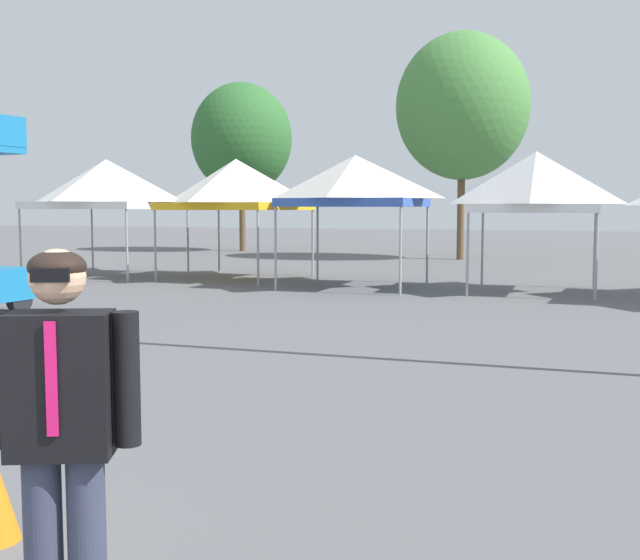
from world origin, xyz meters
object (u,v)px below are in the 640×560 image
(canopy_tent_far_right, at_px, (236,185))
(tree_behind_tents_center, at_px, (463,106))
(tree_behind_tents_right, at_px, (242,139))
(canopy_tent_behind_center, at_px, (107,184))
(person_foreground, at_px, (62,429))
(canopy_tent_behind_right, at_px, (355,181))
(canopy_tent_far_left, at_px, (536,182))

(canopy_tent_far_right, distance_m, tree_behind_tents_center, 11.75)
(tree_behind_tents_right, bearing_deg, canopy_tent_behind_center, -79.87)
(canopy_tent_far_right, distance_m, person_foreground, 18.68)
(canopy_tent_behind_center, distance_m, tree_behind_tents_center, 13.95)
(canopy_tent_behind_center, xyz_separation_m, canopy_tent_behind_right, (7.69, -0.53, -0.02))
(canopy_tent_far_left, height_order, person_foreground, canopy_tent_far_left)
(canopy_tent_far_right, relative_size, tree_behind_tents_right, 0.47)
(canopy_tent_far_right, relative_size, person_foreground, 1.97)
(canopy_tent_far_right, bearing_deg, person_foreground, -64.95)
(canopy_tent_far_right, xyz_separation_m, tree_behind_tents_right, (-6.28, 12.78, 2.46))
(tree_behind_tents_right, bearing_deg, canopy_tent_behind_right, -53.82)
(canopy_tent_far_right, xyz_separation_m, tree_behind_tents_center, (4.10, 10.55, 3.15))
(tree_behind_tents_center, bearing_deg, canopy_tent_behind_center, -126.13)
(canopy_tent_far_right, height_order, tree_behind_tents_center, tree_behind_tents_center)
(tree_behind_tents_right, bearing_deg, tree_behind_tents_center, -12.14)
(canopy_tent_behind_center, relative_size, canopy_tent_behind_right, 1.13)
(canopy_tent_far_right, height_order, person_foreground, canopy_tent_far_right)
(canopy_tent_behind_right, bearing_deg, tree_behind_tents_right, 126.18)
(canopy_tent_behind_center, distance_m, canopy_tent_behind_right, 7.71)
(canopy_tent_far_left, distance_m, tree_behind_tents_right, 19.73)
(canopy_tent_behind_center, xyz_separation_m, person_foreground, (11.80, -16.43, -1.59))
(canopy_tent_far_right, height_order, canopy_tent_far_left, canopy_tent_far_right)
(canopy_tent_behind_right, height_order, canopy_tent_far_left, canopy_tent_far_left)
(canopy_tent_far_left, height_order, tree_behind_tents_center, tree_behind_tents_center)
(canopy_tent_far_left, bearing_deg, canopy_tent_behind_right, -174.84)
(canopy_tent_far_right, relative_size, canopy_tent_behind_right, 1.07)
(canopy_tent_behind_right, xyz_separation_m, tree_behind_tents_center, (0.33, 11.51, 3.14))
(tree_behind_tents_right, bearing_deg, person_foreground, -64.46)
(canopy_tent_far_right, bearing_deg, tree_behind_tents_right, 116.18)
(canopy_tent_behind_right, bearing_deg, canopy_tent_far_left, 5.16)
(canopy_tent_behind_right, relative_size, tree_behind_tents_center, 0.39)
(person_foreground, bearing_deg, canopy_tent_behind_right, 104.50)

